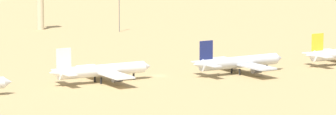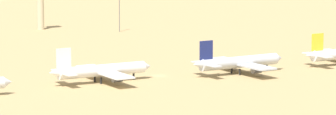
{
  "view_description": "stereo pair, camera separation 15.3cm",
  "coord_description": "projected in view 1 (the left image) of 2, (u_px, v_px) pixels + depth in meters",
  "views": [
    {
      "loc": [
        -163.73,
        -289.49,
        55.6
      ],
      "look_at": [
        3.38,
        -0.2,
        6.0
      ],
      "focal_mm": 106.56,
      "sensor_mm": 36.0,
      "label": 1
    },
    {
      "loc": [
        -163.59,
        -289.57,
        55.6
      ],
      "look_at": [
        3.38,
        -0.2,
        6.0
      ],
      "focal_mm": 106.56,
      "sensor_mm": 36.0,
      "label": 2
    }
  ],
  "objects": [
    {
      "name": "ground",
      "position": [
        159.0,
        76.0,
        337.13
      ],
      "size": [
        4000.0,
        4000.0,
        0.0
      ],
      "primitive_type": "plane",
      "color": "tan"
    },
    {
      "name": "light_pole_west",
      "position": [
        119.0,
        11.0,
        457.25
      ],
      "size": [
        1.8,
        0.5,
        16.72
      ],
      "color": "#59595E",
      "rests_on": "ground"
    },
    {
      "name": "parked_jet_navy_3",
      "position": [
        238.0,
        62.0,
        340.21
      ],
      "size": [
        37.4,
        31.36,
        12.37
      ],
      "rotation": [
        0.0,
        0.0,
        0.03
      ],
      "color": "silver",
      "rests_on": "ground"
    },
    {
      "name": "parked_jet_white_2",
      "position": [
        101.0,
        71.0,
        323.05
      ],
      "size": [
        36.64,
        30.63,
        12.14
      ],
      "rotation": [
        0.0,
        0.0,
        -0.01
      ],
      "color": "white",
      "rests_on": "ground"
    }
  ]
}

